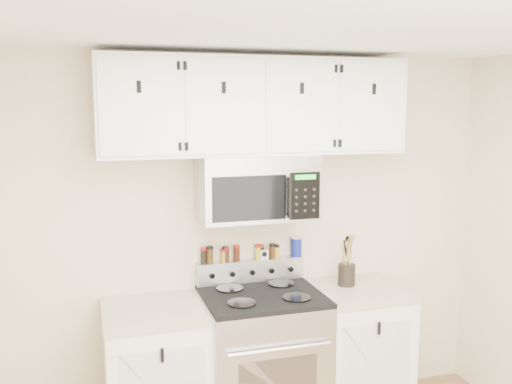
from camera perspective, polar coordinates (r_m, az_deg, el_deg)
back_wall at (r=3.96m, az=-0.74°, el=-4.58°), size 3.50×0.01×2.50m
ceiling at (r=2.25m, az=12.15°, el=17.12°), size 3.50×3.50×0.01m
range at (r=3.92m, az=0.62°, el=-16.54°), size 0.76×0.65×1.10m
base_cabinet_left at (r=3.82m, az=-9.90°, el=-17.79°), size 0.64×0.62×0.92m
base_cabinet_right at (r=4.19m, az=9.90°, el=-15.33°), size 0.64×0.62×0.92m
microwave at (r=3.71m, az=0.07°, el=0.49°), size 0.76×0.44×0.42m
upper_cabinets at (r=3.69m, az=-0.05°, el=8.56°), size 2.00×0.35×0.62m
utensil_crock at (r=4.03m, az=9.04°, el=-8.01°), size 0.12×0.12×0.35m
kitchen_timer at (r=3.98m, az=0.73°, el=-6.22°), size 0.07×0.06×0.07m
salt_canister at (r=4.05m, az=4.04°, el=-5.46°), size 0.08×0.08×0.14m
spice_jar_0 at (r=3.87m, az=-5.26°, el=-6.36°), size 0.04×0.04×0.11m
spice_jar_1 at (r=3.88m, az=-4.64°, el=-6.27°), size 0.05×0.05×0.12m
spice_jar_2 at (r=3.90m, az=-3.22°, el=-6.33°), size 0.04×0.04×0.09m
spice_jar_3 at (r=3.90m, az=-3.09°, el=-6.22°), size 0.04×0.04×0.11m
spice_jar_4 at (r=3.91m, az=-3.03°, el=-6.23°), size 0.05×0.05×0.11m
spice_jar_5 at (r=3.92m, az=-1.94°, el=-6.12°), size 0.04×0.04×0.11m
spice_jar_6 at (r=3.96m, az=0.19°, el=-6.02°), size 0.04×0.04×0.10m
spice_jar_7 at (r=3.97m, az=0.54°, el=-6.00°), size 0.04×0.04×0.10m
spice_jar_8 at (r=4.00m, az=1.66°, el=-5.90°), size 0.04×0.04×0.10m
spice_jar_9 at (r=4.01m, az=2.05°, el=-5.94°), size 0.04×0.04×0.09m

